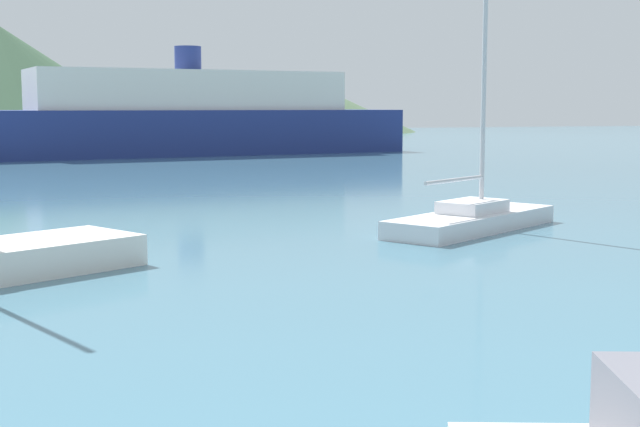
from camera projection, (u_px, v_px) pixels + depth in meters
name	position (u px, v px, depth m)	size (l,w,h in m)	color
sailboat_middle	(472.00, 216.00, 22.79)	(5.88, 4.51, 8.27)	silver
ferry_distant	(189.00, 118.00, 58.87)	(29.59, 11.03, 7.07)	navy
hill_east	(287.00, 102.00, 111.30)	(32.12, 32.12, 7.42)	#4C6647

